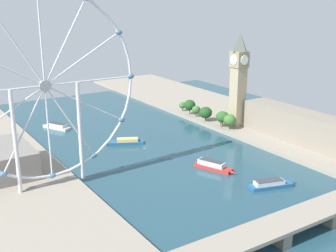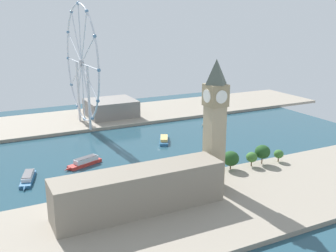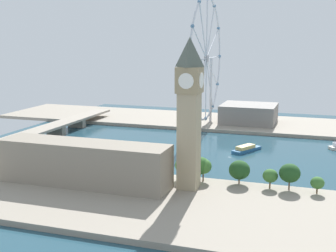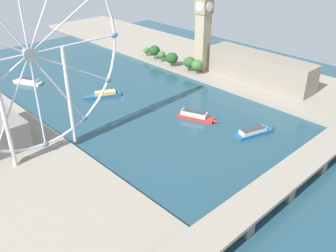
{
  "view_description": "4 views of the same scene",
  "coord_description": "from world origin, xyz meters",
  "px_view_note": "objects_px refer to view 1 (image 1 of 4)",
  "views": [
    {
      "loc": [
        162.78,
        284.83,
        114.55
      ],
      "look_at": [
        -23.58,
        -1.97,
        11.6
      ],
      "focal_mm": 46.7,
      "sensor_mm": 36.0,
      "label": 1
    },
    {
      "loc": [
        -293.02,
        138.86,
        108.51
      ],
      "look_at": [
        -9.08,
        -4.32,
        20.37
      ],
      "focal_mm": 42.38,
      "sensor_mm": 36.0,
      "label": 2
    },
    {
      "loc": [
        -321.26,
        -60.78,
        83.4
      ],
      "look_at": [
        11.64,
        51.48,
        15.4
      ],
      "focal_mm": 48.89,
      "sensor_mm": 36.0,
      "label": 3
    },
    {
      "loc": [
        165.49,
        228.06,
        123.99
      ],
      "look_at": [
        21.73,
        77.33,
        11.04
      ],
      "focal_mm": 39.48,
      "sensor_mm": 36.0,
      "label": 4
    }
  ],
  "objects_px": {
    "ferris_wheel": "(45,87)",
    "river_bridge": "(301,218)",
    "tour_boat_2": "(213,166)",
    "tour_boat_3": "(57,126)",
    "tour_boat_0": "(271,184)",
    "clock_tower": "(238,78)",
    "tour_boat_1": "(126,142)",
    "parliament_block": "(296,125)"
  },
  "relations": [
    {
      "from": "ferris_wheel",
      "to": "tour_boat_0",
      "type": "xyz_separation_m",
      "value": [
        -114.07,
        71.1,
        -61.63
      ]
    },
    {
      "from": "ferris_wheel",
      "to": "river_bridge",
      "type": "distance_m",
      "value": 156.71
    },
    {
      "from": "tour_boat_0",
      "to": "tour_boat_3",
      "type": "height_order",
      "value": "tour_boat_3"
    },
    {
      "from": "tour_boat_3",
      "to": "tour_boat_2",
      "type": "bearing_deg",
      "value": 173.12
    },
    {
      "from": "tour_boat_0",
      "to": "tour_boat_3",
      "type": "bearing_deg",
      "value": 126.17
    },
    {
      "from": "ferris_wheel",
      "to": "tour_boat_2",
      "type": "xyz_separation_m",
      "value": [
        -102.44,
        28.43,
        -61.17
      ]
    },
    {
      "from": "river_bridge",
      "to": "tour_boat_0",
      "type": "distance_m",
      "value": 52.63
    },
    {
      "from": "parliament_block",
      "to": "tour_boat_0",
      "type": "height_order",
      "value": "parliament_block"
    },
    {
      "from": "river_bridge",
      "to": "tour_boat_1",
      "type": "height_order",
      "value": "river_bridge"
    },
    {
      "from": "ferris_wheel",
      "to": "tour_boat_2",
      "type": "bearing_deg",
      "value": 164.49
    },
    {
      "from": "tour_boat_1",
      "to": "tour_boat_0",
      "type": "bearing_deg",
      "value": 133.7
    },
    {
      "from": "tour_boat_3",
      "to": "clock_tower",
      "type": "bearing_deg",
      "value": -150.31
    },
    {
      "from": "clock_tower",
      "to": "tour_boat_1",
      "type": "xyz_separation_m",
      "value": [
        103.34,
        -15.32,
        -43.28
      ]
    },
    {
      "from": "river_bridge",
      "to": "tour_boat_1",
      "type": "bearing_deg",
      "value": -86.16
    },
    {
      "from": "ferris_wheel",
      "to": "tour_boat_1",
      "type": "xyz_separation_m",
      "value": [
        -76.83,
        -50.94,
        -61.79
      ]
    },
    {
      "from": "ferris_wheel",
      "to": "tour_boat_3",
      "type": "distance_m",
      "value": 143.43
    },
    {
      "from": "river_bridge",
      "to": "ferris_wheel",
      "type": "bearing_deg",
      "value": -52.93
    },
    {
      "from": "tour_boat_1",
      "to": "tour_boat_2",
      "type": "xyz_separation_m",
      "value": [
        -25.61,
        79.38,
        0.62
      ]
    },
    {
      "from": "clock_tower",
      "to": "parliament_block",
      "type": "distance_m",
      "value": 65.51
    },
    {
      "from": "river_bridge",
      "to": "tour_boat_0",
      "type": "xyz_separation_m",
      "value": [
        -25.99,
        -45.49,
        -4.98
      ]
    },
    {
      "from": "river_bridge",
      "to": "tour_boat_3",
      "type": "relative_size",
      "value": 7.31
    },
    {
      "from": "river_bridge",
      "to": "tour_boat_1",
      "type": "xyz_separation_m",
      "value": [
        11.25,
        -167.53,
        -5.14
      ]
    },
    {
      "from": "clock_tower",
      "to": "river_bridge",
      "type": "bearing_deg",
      "value": 58.82
    },
    {
      "from": "clock_tower",
      "to": "ferris_wheel",
      "type": "height_order",
      "value": "ferris_wheel"
    },
    {
      "from": "parliament_block",
      "to": "tour_boat_0",
      "type": "bearing_deg",
      "value": 32.47
    },
    {
      "from": "tour_boat_2",
      "to": "tour_boat_3",
      "type": "bearing_deg",
      "value": 179.71
    },
    {
      "from": "tour_boat_3",
      "to": "tour_boat_1",
      "type": "bearing_deg",
      "value": 176.49
    },
    {
      "from": "tour_boat_0",
      "to": "tour_boat_2",
      "type": "relative_size",
      "value": 1.04
    },
    {
      "from": "clock_tower",
      "to": "tour_boat_3",
      "type": "bearing_deg",
      "value": -32.41
    },
    {
      "from": "tour_boat_2",
      "to": "tour_boat_1",
      "type": "bearing_deg",
      "value": 176.57
    },
    {
      "from": "clock_tower",
      "to": "tour_boat_0",
      "type": "height_order",
      "value": "clock_tower"
    },
    {
      "from": "ferris_wheel",
      "to": "clock_tower",
      "type": "bearing_deg",
      "value": -168.82
    },
    {
      "from": "ferris_wheel",
      "to": "tour_boat_2",
      "type": "height_order",
      "value": "ferris_wheel"
    },
    {
      "from": "clock_tower",
      "to": "tour_boat_0",
      "type": "relative_size",
      "value": 2.49
    },
    {
      "from": "clock_tower",
      "to": "tour_boat_3",
      "type": "height_order",
      "value": "clock_tower"
    },
    {
      "from": "ferris_wheel",
      "to": "river_bridge",
      "type": "xyz_separation_m",
      "value": [
        -88.08,
        116.59,
        -56.65
      ]
    },
    {
      "from": "clock_tower",
      "to": "tour_boat_0",
      "type": "distance_m",
      "value": 132.73
    },
    {
      "from": "clock_tower",
      "to": "tour_boat_1",
      "type": "relative_size",
      "value": 2.6
    },
    {
      "from": "parliament_block",
      "to": "tour_boat_2",
      "type": "xyz_separation_m",
      "value": [
        90.15,
        7.29,
        -12.41
      ]
    },
    {
      "from": "river_bridge",
      "to": "tour_boat_2",
      "type": "distance_m",
      "value": 89.43
    },
    {
      "from": "tour_boat_1",
      "to": "tour_boat_2",
      "type": "distance_m",
      "value": 83.41
    },
    {
      "from": "clock_tower",
      "to": "tour_boat_2",
      "type": "relative_size",
      "value": 2.58
    }
  ]
}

